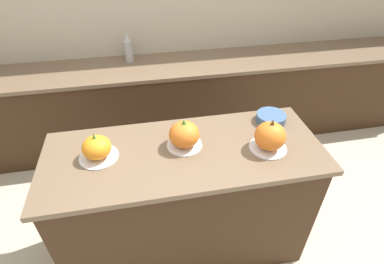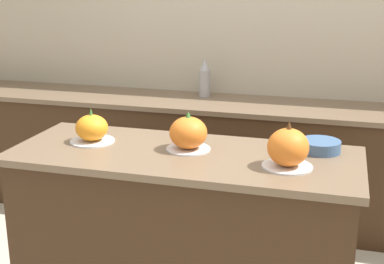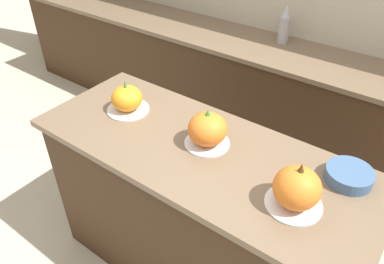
% 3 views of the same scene
% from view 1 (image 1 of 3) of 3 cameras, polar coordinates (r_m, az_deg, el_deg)
% --- Properties ---
extents(ground_plane, '(12.00, 12.00, 0.00)m').
position_cam_1_polar(ground_plane, '(2.52, -1.10, -20.33)').
color(ground_plane, '#BCB29E').
extents(wall_back, '(8.00, 0.06, 2.50)m').
position_cam_1_polar(wall_back, '(3.17, -7.09, 20.90)').
color(wall_back, '#B2A893').
rests_on(wall_back, ground_plane).
extents(kitchen_island, '(1.68, 0.67, 0.96)m').
position_cam_1_polar(kitchen_island, '(2.13, -1.25, -13.37)').
color(kitchen_island, '#382314').
rests_on(kitchen_island, ground_plane).
extents(back_counter, '(6.00, 0.60, 0.89)m').
position_cam_1_polar(back_counter, '(3.20, -5.48, 5.32)').
color(back_counter, '#382314').
rests_on(back_counter, ground_plane).
extents(pumpkin_cake_left, '(0.23, 0.23, 0.18)m').
position_cam_1_polar(pumpkin_cake_left, '(1.79, -17.66, -2.97)').
color(pumpkin_cake_left, silver).
rests_on(pumpkin_cake_left, kitchen_island).
extents(pumpkin_cake_center, '(0.22, 0.22, 0.19)m').
position_cam_1_polar(pumpkin_cake_center, '(1.78, -1.49, -0.58)').
color(pumpkin_cake_center, silver).
rests_on(pumpkin_cake_center, kitchen_island).
extents(pumpkin_cake_right, '(0.22, 0.22, 0.21)m').
position_cam_1_polar(pumpkin_cake_right, '(1.81, 14.62, -0.88)').
color(pumpkin_cake_right, silver).
rests_on(pumpkin_cake_right, kitchen_island).
extents(bottle_tall, '(0.09, 0.09, 0.29)m').
position_cam_1_polar(bottle_tall, '(3.06, -12.07, 15.40)').
color(bottle_tall, '#99999E').
rests_on(bottle_tall, back_counter).
extents(mixing_bowl, '(0.20, 0.20, 0.06)m').
position_cam_1_polar(mixing_bowl, '(2.09, 14.81, 2.64)').
color(mixing_bowl, '#3D5B84').
rests_on(mixing_bowl, kitchen_island).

